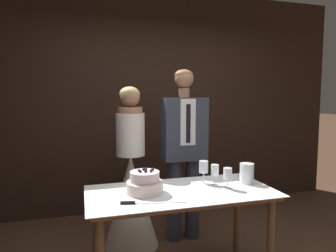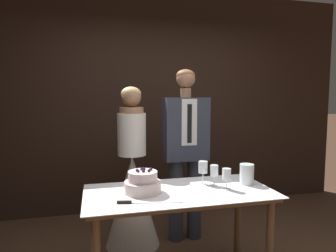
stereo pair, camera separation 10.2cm
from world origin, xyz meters
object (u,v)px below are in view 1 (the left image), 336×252
Objects in this scene: tiered_cake at (145,183)px; hurricane_candle at (247,174)px; bride at (131,189)px; wine_glass_near at (228,174)px; cake_knife at (141,203)px; wine_glass_middle at (215,171)px; groom at (184,146)px; cake_table at (181,203)px; wine_glass_far at (204,167)px.

tiered_cake is 0.88m from hurricane_candle.
bride is at bearing 89.53° from tiered_cake.
wine_glass_near is 0.25m from hurricane_candle.
tiered_cake is 0.62× the size of cake_knife.
groom is at bearing 93.38° from wine_glass_middle.
groom is at bearing 69.44° from cake_table.
wine_glass_middle is 0.28m from hurricane_candle.
wine_glass_far reaches higher than cake_table.
tiered_cake is 1.67× the size of wine_glass_near.
wine_glass_middle is at bearing -48.55° from bride.
cake_table is 0.36m from wine_glass_far.
wine_glass_middle is at bearing 174.17° from hurricane_candle.
groom is at bearing 96.73° from wine_glass_near.
groom is (0.63, 0.93, 0.21)m from cake_knife.
wine_glass_far is (0.60, 0.33, 0.13)m from cake_knife.
groom is at bearing 67.37° from cake_knife.
wine_glass_near is (0.37, -0.05, 0.21)m from cake_table.
cake_knife reaches higher than cake_table.
groom is (0.03, 0.60, 0.08)m from wine_glass_far.
cake_table is 0.62m from hurricane_candle.
bride reaches higher than tiered_cake.
cake_table is 0.42m from cake_knife.
tiered_cake is 0.16× the size of groom.
wine_glass_near is 1.06m from bride.
wine_glass_middle is (-0.05, 0.12, -0.00)m from wine_glass_near.
wine_glass_far is (-0.07, 0.07, 0.02)m from wine_glass_middle.
bride is 0.90× the size of groom.
groom is (0.55, -0.00, 0.40)m from bride.
cake_table is 7.53× the size of wine_glass_far.
wine_glass_near is 0.87× the size of wine_glass_far.
cake_table is at bearing -151.12° from wine_glass_far.
groom reaches higher than wine_glass_far.
bride is (-0.59, 0.67, -0.30)m from wine_glass_middle.
hurricane_candle is (0.88, 0.01, 0.01)m from tiered_cake.
wine_glass_far is 0.86m from bride.
cake_knife is 2.34× the size of wine_glass_far.
cake_knife is at bearing -151.26° from wine_glass_far.
tiered_cake is 0.76m from bride.
wine_glass_far is (-0.13, 0.19, 0.02)m from wine_glass_near.
bride reaches higher than wine_glass_far.
cake_knife is 0.75m from wine_glass_near.
bride reaches higher than cake_table.
tiered_cake is 1.66× the size of hurricane_candle.
wine_glass_near is 0.80m from groom.
bride is at bearing 129.24° from wine_glass_near.
cake_knife is (-0.36, -0.19, 0.10)m from cake_table.
wine_glass_far is at bearing -93.15° from groom.
hurricane_candle is at bearing -5.83° from wine_glass_middle.
tiered_cake is 1.46× the size of wine_glass_far.
wine_glass_middle is at bearing 114.07° from wine_glass_near.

